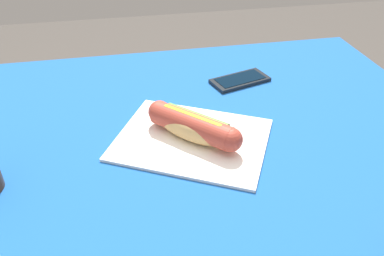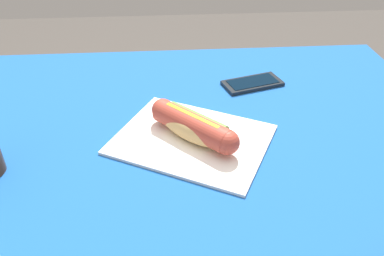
# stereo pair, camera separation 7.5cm
# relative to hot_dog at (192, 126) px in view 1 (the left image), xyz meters

# --- Properties ---
(dining_table) EXTENTS (1.22, 0.96, 0.74)m
(dining_table) POSITION_rel_hot_dog_xyz_m (-0.06, -0.04, -0.15)
(dining_table) COLOR brown
(dining_table) RESTS_ON ground
(paper_wrapper) EXTENTS (0.36, 0.33, 0.01)m
(paper_wrapper) POSITION_rel_hot_dog_xyz_m (-0.00, -0.00, -0.03)
(paper_wrapper) COLOR white
(paper_wrapper) RESTS_ON dining_table
(hot_dog) EXTENTS (0.16, 0.17, 0.05)m
(hot_dog) POSITION_rel_hot_dog_xyz_m (0.00, 0.00, 0.00)
(hot_dog) COLOR tan
(hot_dog) RESTS_ON paper_wrapper
(cell_phone) EXTENTS (0.16, 0.10, 0.01)m
(cell_phone) POSITION_rel_hot_dog_xyz_m (0.16, 0.22, -0.03)
(cell_phone) COLOR black
(cell_phone) RESTS_ON dining_table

